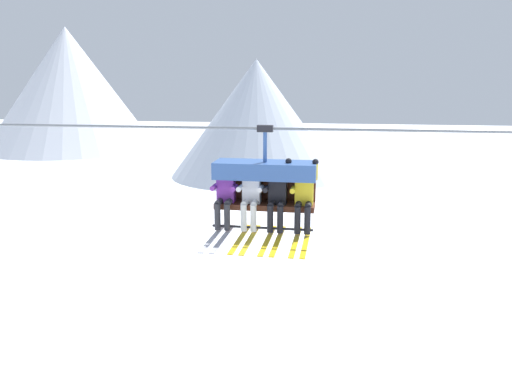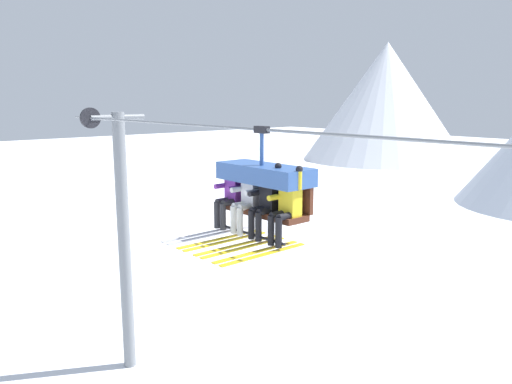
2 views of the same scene
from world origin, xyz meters
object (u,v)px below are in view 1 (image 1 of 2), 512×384
at_px(skier_white, 251,195).
at_px(skier_yellow, 304,196).
at_px(skier_purple, 225,194).
at_px(skier_black, 277,195).
at_px(chairlift_chair, 266,178).

bearing_deg(skier_white, skier_yellow, 0.41).
distance_m(skier_purple, skier_black, 0.96).
xyz_separation_m(skier_white, skier_yellow, (0.95, 0.01, 0.02)).
xyz_separation_m(skier_white, skier_black, (0.48, 0.01, 0.02)).
height_order(skier_purple, skier_black, skier_black).
bearing_deg(chairlift_chair, skier_black, -41.64).
bearing_deg(chairlift_chair, skier_white, -137.07).
bearing_deg(skier_white, chairlift_chair, 42.93).
relative_size(skier_white, skier_yellow, 1.00).
bearing_deg(skier_purple, skier_yellow, 0.27).
height_order(chairlift_chair, skier_purple, chairlift_chair).
bearing_deg(skier_purple, chairlift_chair, 17.23).
xyz_separation_m(skier_purple, skier_yellow, (1.43, 0.01, 0.02)).
bearing_deg(skier_white, skier_black, 0.82).
relative_size(chairlift_chair, skier_white, 1.08).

